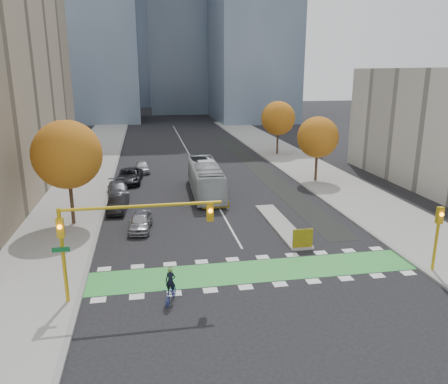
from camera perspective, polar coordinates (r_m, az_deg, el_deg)
name	(u,v)px	position (r m, az deg, el deg)	size (l,w,h in m)	color
ground	(261,282)	(25.61, 4.87, -11.69)	(300.00, 300.00, 0.00)	black
sidewalk_west	(70,197)	(44.15, -19.46, -0.64)	(7.00, 120.00, 0.15)	gray
sidewalk_east	(336,185)	(47.74, 14.39, 0.95)	(7.00, 120.00, 0.15)	gray
curb_west	(108,195)	(43.70, -14.94, -0.43)	(0.30, 120.00, 0.16)	gray
curb_east	(304,186)	(46.42, 10.45, 0.77)	(0.30, 120.00, 0.16)	gray
bike_crossing	(255,271)	(26.90, 4.03, -10.25)	(20.00, 3.00, 0.01)	green
centre_line	(190,155)	(63.34, -4.52, 4.84)	(0.15, 70.00, 0.01)	silver
bike_lane_paint	(257,168)	(54.96, 4.37, 3.20)	(2.50, 50.00, 0.01)	black
median_island	(281,225)	(34.57, 7.44, -4.24)	(1.60, 10.00, 0.16)	gray
hazard_board	(303,238)	(30.08, 10.24, -5.96)	(1.40, 0.12, 1.30)	yellow
tree_west	(67,155)	(34.98, -19.80, 4.61)	(5.20, 5.20, 8.22)	#332114
tree_east_near	(318,137)	(48.03, 12.15, 7.01)	(4.40, 4.40, 7.08)	#332114
tree_east_far	(278,118)	(63.10, 7.09, 9.54)	(4.80, 4.80, 7.65)	#332114
traffic_signal_west	(114,228)	(22.83, -14.20, -4.55)	(8.53, 0.56, 5.20)	#BF9914
traffic_signal_east	(438,229)	(28.57, 26.15, -4.40)	(0.35, 0.43, 4.10)	#BF9914
cyclist	(171,290)	(23.51, -6.95, -12.63)	(1.12, 1.76, 1.92)	navy
bus	(205,178)	(42.78, -2.45, 1.82)	(2.63, 11.24, 3.13)	#B8BDC0
parked_car_a	(140,222)	(33.77, -10.86, -3.81)	(1.59, 3.95, 1.35)	#949398
parked_car_b	(118,204)	(38.60, -13.69, -1.48)	(1.47, 4.22, 1.39)	black
parked_car_c	(118,189)	(43.43, -13.68, 0.37)	(1.86, 4.58, 1.33)	#4A494E
parked_car_d	(129,176)	(48.21, -12.24, 2.05)	(2.51, 5.45, 1.51)	black
parked_car_e	(142,167)	(53.07, -10.66, 3.27)	(1.60, 3.98, 1.35)	#ABABB0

